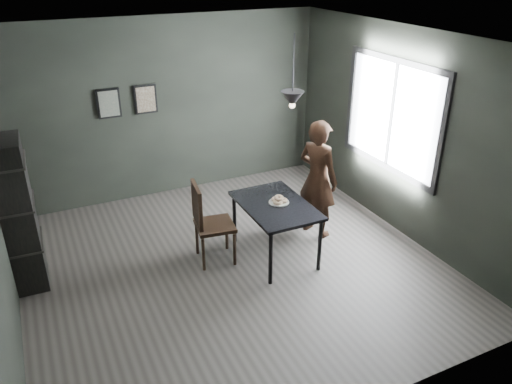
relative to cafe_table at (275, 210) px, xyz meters
name	(u,v)px	position (x,y,z in m)	size (l,w,h in m)	color
ground	(233,265)	(-0.60, 0.00, -0.67)	(5.00, 5.00, 0.00)	#36322F
back_wall	(169,109)	(-0.60, 2.50, 0.73)	(5.00, 0.10, 2.80)	black
ceiling	(228,39)	(-0.60, 0.00, 2.13)	(5.00, 5.00, 0.02)	silver
window_assembly	(392,116)	(1.87, 0.20, 0.93)	(0.04, 1.96, 1.56)	white
cafe_table	(275,210)	(0.00, 0.00, 0.00)	(0.80, 1.20, 0.75)	black
white_plate	(279,203)	(0.05, 0.01, 0.08)	(0.23, 0.23, 0.01)	silver
donut_pile	(279,200)	(0.05, 0.01, 0.12)	(0.21, 0.21, 0.09)	beige
woman	(318,179)	(0.79, 0.28, 0.16)	(0.61, 0.40, 1.66)	black
wood_chair	(207,219)	(-0.83, 0.25, -0.06)	(0.53, 0.53, 1.08)	black
shelf_unit	(19,215)	(-2.92, 0.75, 0.24)	(0.34, 0.61, 1.82)	black
pendant_lamp	(292,99)	(0.25, 0.10, 1.38)	(0.28, 0.28, 0.86)	black
framed_print_left	(109,104)	(-1.50, 2.47, 0.93)	(0.34, 0.04, 0.44)	black
framed_print_right	(146,99)	(-0.95, 2.47, 0.93)	(0.34, 0.04, 0.44)	black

